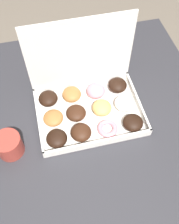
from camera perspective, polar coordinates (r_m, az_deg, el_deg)
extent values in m
plane|color=#6B6054|center=(1.75, 1.30, -14.26)|extent=(8.00, 8.00, 0.00)
cube|color=#2D2D33|center=(1.06, 2.08, -0.48)|extent=(0.91, 1.00, 0.03)
cylinder|color=#2D2D33|center=(1.65, -16.35, 2.26)|extent=(0.06, 0.06, 0.75)
cylinder|color=#2D2D33|center=(1.73, 11.10, 7.38)|extent=(0.06, 0.06, 0.75)
cube|color=silver|center=(1.04, 0.00, -0.40)|extent=(0.41, 0.29, 0.01)
cube|color=white|center=(0.96, 2.00, -6.75)|extent=(0.41, 0.01, 0.03)
cube|color=white|center=(1.11, -1.72, 6.16)|extent=(0.41, 0.01, 0.03)
cube|color=white|center=(1.02, -10.95, -1.97)|extent=(0.01, 0.29, 0.03)
cube|color=white|center=(1.07, 10.43, 2.23)|extent=(0.01, 0.29, 0.03)
cube|color=white|center=(0.99, -2.06, 12.69)|extent=(0.41, 0.01, 0.30)
ellipsoid|color=black|center=(0.97, -7.14, -5.74)|extent=(0.08, 0.08, 0.04)
ellipsoid|color=#381E11|center=(0.97, -1.86, -4.46)|extent=(0.08, 0.08, 0.04)
torus|color=pink|center=(0.99, 3.94, -3.59)|extent=(0.08, 0.08, 0.02)
ellipsoid|color=black|center=(1.00, 9.43, -2.29)|extent=(0.08, 0.08, 0.04)
ellipsoid|color=#9E6633|center=(1.02, -7.93, -1.16)|extent=(0.08, 0.08, 0.04)
ellipsoid|color=#381E11|center=(1.02, -2.98, -0.08)|extent=(0.08, 0.08, 0.04)
ellipsoid|color=tan|center=(1.03, 2.64, 1.09)|extent=(0.08, 0.08, 0.04)
ellipsoid|color=white|center=(1.05, 7.49, 2.01)|extent=(0.08, 0.08, 0.04)
ellipsoid|color=black|center=(1.07, -8.99, 2.93)|extent=(0.08, 0.08, 0.04)
ellipsoid|color=#9E6633|center=(1.07, -3.90, 3.87)|extent=(0.08, 0.08, 0.04)
ellipsoid|color=pink|center=(1.08, 1.39, 4.66)|extent=(0.08, 0.08, 0.04)
ellipsoid|color=black|center=(1.10, 6.12, 5.85)|extent=(0.08, 0.08, 0.05)
cylinder|color=#A3382D|center=(0.97, -17.11, -6.91)|extent=(0.09, 0.09, 0.08)
cylinder|color=black|center=(0.94, -17.67, -5.87)|extent=(0.08, 0.08, 0.01)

